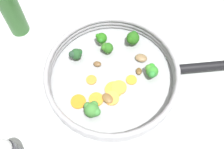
{
  "coord_description": "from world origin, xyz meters",
  "views": [
    {
      "loc": [
        0.32,
        0.06,
        0.63
      ],
      "look_at": [
        0.0,
        0.0,
        0.03
      ],
      "focal_mm": 42.0,
      "sensor_mm": 36.0,
      "label": 1
    }
  ],
  "objects_px": {
    "carrot_slice_2": "(78,102)",
    "broccoli_floret_0": "(152,71)",
    "carrot_slice_4": "(131,81)",
    "mushroom_piece_3": "(107,98)",
    "carrot_slice_5": "(119,87)",
    "broccoli_floret_5": "(101,39)",
    "broccoli_floret_4": "(92,109)",
    "carrot_slice_0": "(112,98)",
    "oil_bottle": "(10,9)",
    "carrot_slice_1": "(91,80)",
    "carrot_slice_3": "(96,99)",
    "carrot_slice_6": "(114,90)",
    "broccoli_floret_3": "(133,38)",
    "mushroom_piece_2": "(97,64)",
    "mushroom_piece_1": "(141,58)",
    "skillet": "(112,78)",
    "broccoli_floret_2": "(76,54)",
    "broccoli_floret_1": "(107,48)",
    "mushroom_piece_0": "(139,71)"
  },
  "relations": [
    {
      "from": "carrot_slice_3",
      "to": "carrot_slice_6",
      "type": "distance_m",
      "value": 0.05
    },
    {
      "from": "mushroom_piece_2",
      "to": "broccoli_floret_0",
      "type": "bearing_deg",
      "value": 87.67
    },
    {
      "from": "carrot_slice_5",
      "to": "oil_bottle",
      "type": "bearing_deg",
      "value": -114.13
    },
    {
      "from": "carrot_slice_1",
      "to": "broccoli_floret_5",
      "type": "height_order",
      "value": "broccoli_floret_5"
    },
    {
      "from": "broccoli_floret_1",
      "to": "broccoli_floret_2",
      "type": "xyz_separation_m",
      "value": [
        0.04,
        -0.08,
        0.0
      ]
    },
    {
      "from": "broccoli_floret_4",
      "to": "carrot_slice_0",
      "type": "bearing_deg",
      "value": 138.82
    },
    {
      "from": "carrot_slice_2",
      "to": "broccoli_floret_0",
      "type": "distance_m",
      "value": 0.2
    },
    {
      "from": "carrot_slice_2",
      "to": "mushroom_piece_1",
      "type": "height_order",
      "value": "mushroom_piece_1"
    },
    {
      "from": "carrot_slice_1",
      "to": "mushroom_piece_2",
      "type": "bearing_deg",
      "value": 172.58
    },
    {
      "from": "mushroom_piece_3",
      "to": "broccoli_floret_4",
      "type": "bearing_deg",
      "value": -35.27
    },
    {
      "from": "carrot_slice_4",
      "to": "broccoli_floret_3",
      "type": "relative_size",
      "value": 0.66
    },
    {
      "from": "broccoli_floret_3",
      "to": "oil_bottle",
      "type": "height_order",
      "value": "oil_bottle"
    },
    {
      "from": "carrot_slice_6",
      "to": "broccoli_floret_4",
      "type": "height_order",
      "value": "broccoli_floret_4"
    },
    {
      "from": "skillet",
      "to": "carrot_slice_0",
      "type": "bearing_deg",
      "value": 9.16
    },
    {
      "from": "carrot_slice_2",
      "to": "mushroom_piece_1",
      "type": "bearing_deg",
      "value": 137.58
    },
    {
      "from": "skillet",
      "to": "mushroom_piece_1",
      "type": "height_order",
      "value": "mushroom_piece_1"
    },
    {
      "from": "broccoli_floret_2",
      "to": "broccoli_floret_3",
      "type": "distance_m",
      "value": 0.16
    },
    {
      "from": "carrot_slice_4",
      "to": "mushroom_piece_3",
      "type": "height_order",
      "value": "mushroom_piece_3"
    },
    {
      "from": "mushroom_piece_2",
      "to": "carrot_slice_3",
      "type": "bearing_deg",
      "value": 9.9
    },
    {
      "from": "broccoli_floret_3",
      "to": "broccoli_floret_5",
      "type": "height_order",
      "value": "same"
    },
    {
      "from": "broccoli_floret_2",
      "to": "mushroom_piece_1",
      "type": "height_order",
      "value": "broccoli_floret_2"
    },
    {
      "from": "broccoli_floret_0",
      "to": "broccoli_floret_5",
      "type": "height_order",
      "value": "broccoli_floret_5"
    },
    {
      "from": "broccoli_floret_1",
      "to": "broccoli_floret_4",
      "type": "xyz_separation_m",
      "value": [
        0.18,
        -0.0,
        0.0
      ]
    },
    {
      "from": "oil_bottle",
      "to": "carrot_slice_3",
      "type": "bearing_deg",
      "value": 55.34
    },
    {
      "from": "broccoli_floret_3",
      "to": "mushroom_piece_3",
      "type": "relative_size",
      "value": 1.35
    },
    {
      "from": "broccoli_floret_4",
      "to": "mushroom_piece_1",
      "type": "distance_m",
      "value": 0.2
    },
    {
      "from": "skillet",
      "to": "mushroom_piece_3",
      "type": "distance_m",
      "value": 0.07
    },
    {
      "from": "broccoli_floret_3",
      "to": "broccoli_floret_4",
      "type": "xyz_separation_m",
      "value": [
        0.22,
        -0.07,
        -0.0
      ]
    },
    {
      "from": "carrot_slice_5",
      "to": "carrot_slice_2",
      "type": "bearing_deg",
      "value": -59.14
    },
    {
      "from": "mushroom_piece_0",
      "to": "oil_bottle",
      "type": "relative_size",
      "value": 0.1
    },
    {
      "from": "skillet",
      "to": "mushroom_piece_1",
      "type": "relative_size",
      "value": 10.11
    },
    {
      "from": "carrot_slice_3",
      "to": "carrot_slice_1",
      "type": "bearing_deg",
      "value": -155.54
    },
    {
      "from": "carrot_slice_5",
      "to": "mushroom_piece_2",
      "type": "bearing_deg",
      "value": -129.59
    },
    {
      "from": "carrot_slice_4",
      "to": "mushroom_piece_3",
      "type": "xyz_separation_m",
      "value": [
        0.06,
        -0.05,
        0.0
      ]
    },
    {
      "from": "broccoli_floret_0",
      "to": "oil_bottle",
      "type": "distance_m",
      "value": 0.42
    },
    {
      "from": "mushroom_piece_3",
      "to": "carrot_slice_0",
      "type": "bearing_deg",
      "value": 109.7
    },
    {
      "from": "skillet",
      "to": "mushroom_piece_1",
      "type": "distance_m",
      "value": 0.1
    },
    {
      "from": "broccoli_floret_1",
      "to": "broccoli_floret_4",
      "type": "bearing_deg",
      "value": -0.77
    },
    {
      "from": "carrot_slice_2",
      "to": "carrot_slice_6",
      "type": "bearing_deg",
      "value": 120.35
    },
    {
      "from": "carrot_slice_3",
      "to": "mushroom_piece_2",
      "type": "height_order",
      "value": "mushroom_piece_2"
    },
    {
      "from": "broccoli_floret_5",
      "to": "carrot_slice_5",
      "type": "bearing_deg",
      "value": 29.24
    },
    {
      "from": "carrot_slice_0",
      "to": "broccoli_floret_2",
      "type": "height_order",
      "value": "broccoli_floret_2"
    },
    {
      "from": "carrot_slice_0",
      "to": "carrot_slice_3",
      "type": "bearing_deg",
      "value": -75.89
    },
    {
      "from": "carrot_slice_6",
      "to": "broccoli_floret_5",
      "type": "distance_m",
      "value": 0.15
    },
    {
      "from": "skillet",
      "to": "carrot_slice_0",
      "type": "relative_size",
      "value": 8.7
    },
    {
      "from": "carrot_slice_2",
      "to": "carrot_slice_3",
      "type": "distance_m",
      "value": 0.05
    },
    {
      "from": "broccoli_floret_0",
      "to": "mushroom_piece_3",
      "type": "relative_size",
      "value": 1.31
    },
    {
      "from": "carrot_slice_1",
      "to": "carrot_slice_4",
      "type": "bearing_deg",
      "value": 98.32
    },
    {
      "from": "carrot_slice_5",
      "to": "oil_bottle",
      "type": "height_order",
      "value": "oil_bottle"
    },
    {
      "from": "oil_bottle",
      "to": "broccoli_floret_3",
      "type": "bearing_deg",
      "value": 90.02
    }
  ]
}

